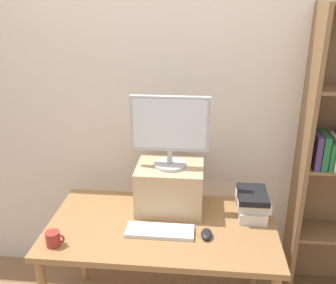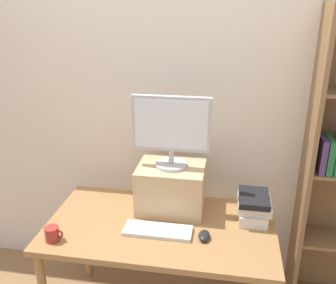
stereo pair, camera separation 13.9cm
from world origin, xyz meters
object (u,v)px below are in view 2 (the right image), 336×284
object	(u,v)px
riser_box	(171,187)
keyboard	(159,231)
computer_monitor	(171,129)
computer_mouse	(204,236)
book_stack	(254,207)
coffee_mug	(52,234)
desk	(161,235)

from	to	relation	value
riser_box	keyboard	size ratio (longest dim) A/B	1.05
riser_box	computer_monitor	world-z (taller)	computer_monitor
riser_box	computer_mouse	xyz separation A→B (m)	(0.23, -0.30, -0.13)
keyboard	computer_mouse	size ratio (longest dim) A/B	3.74
riser_box	book_stack	xyz separation A→B (m)	(0.51, -0.05, -0.06)
keyboard	coffee_mug	size ratio (longest dim) A/B	3.70
riser_box	computer_mouse	bearing A→B (deg)	-51.58
desk	book_stack	size ratio (longest dim) A/B	5.57
book_stack	coffee_mug	size ratio (longest dim) A/B	2.30
keyboard	coffee_mug	world-z (taller)	coffee_mug
desk	keyboard	size ratio (longest dim) A/B	3.46
riser_box	book_stack	distance (m)	0.52
desk	computer_monitor	distance (m)	0.64
desk	book_stack	world-z (taller)	book_stack
computer_mouse	coffee_mug	xyz separation A→B (m)	(-0.82, -0.16, 0.02)
computer_monitor	desk	bearing A→B (deg)	-98.90
riser_box	computer_monitor	size ratio (longest dim) A/B	0.88
computer_mouse	book_stack	distance (m)	0.38
computer_monitor	book_stack	world-z (taller)	computer_monitor
keyboard	riser_box	bearing A→B (deg)	84.48
desk	computer_mouse	world-z (taller)	computer_mouse
computer_monitor	coffee_mug	size ratio (longest dim) A/B	4.44
desk	computer_mouse	distance (m)	0.30
computer_mouse	keyboard	bearing A→B (deg)	177.13
computer_mouse	book_stack	size ratio (longest dim) A/B	0.43
riser_box	computer_monitor	distance (m)	0.39
computer_mouse	coffee_mug	distance (m)	0.84
keyboard	computer_mouse	xyz separation A→B (m)	(0.26, -0.01, 0.01)
desk	keyboard	distance (m)	0.12
computer_monitor	keyboard	bearing A→B (deg)	-95.55
computer_mouse	book_stack	xyz separation A→B (m)	(0.28, 0.25, 0.07)
computer_mouse	computer_monitor	bearing A→B (deg)	128.56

